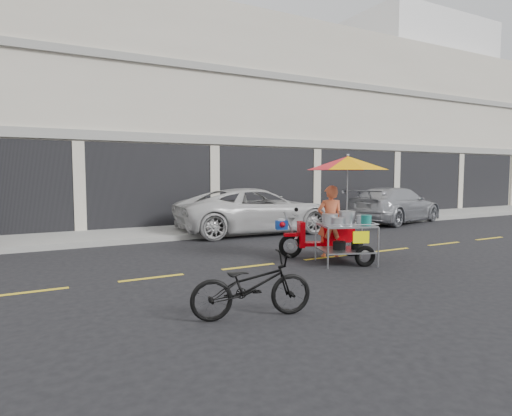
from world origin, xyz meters
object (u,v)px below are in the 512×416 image
white_pickup (256,210)px  silver_pickup (394,205)px  near_bicycle (252,286)px  food_vendor_rig (340,194)px

white_pickup → silver_pickup: bearing=-86.0°
near_bicycle → food_vendor_rig: food_vendor_rig is taller
silver_pickup → food_vendor_rig: food_vendor_rig is taller
white_pickup → food_vendor_rig: food_vendor_rig is taller
silver_pickup → food_vendor_rig: (-6.65, -4.75, 0.77)m
white_pickup → near_bicycle: 8.20m
near_bicycle → food_vendor_rig: size_ratio=0.70×
white_pickup → food_vendor_rig: size_ratio=2.20×
silver_pickup → food_vendor_rig: 8.21m
white_pickup → food_vendor_rig: bearing=178.1°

